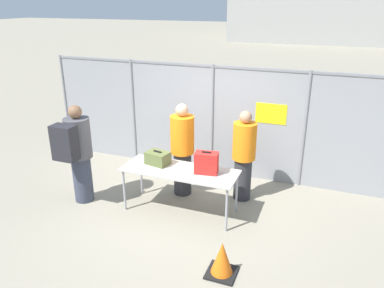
{
  "coord_description": "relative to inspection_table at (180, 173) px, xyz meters",
  "views": [
    {
      "loc": [
        2.28,
        -5.24,
        3.49
      ],
      "look_at": [
        0.0,
        0.66,
        1.05
      ],
      "focal_mm": 35.0,
      "sensor_mm": 36.0,
      "label": 1
    }
  ],
  "objects": [
    {
      "name": "inspection_table",
      "position": [
        0.0,
        0.0,
        0.0
      ],
      "size": [
        1.98,
        0.74,
        0.8
      ],
      "color": "#B2B2AD",
      "rests_on": "ground_plane"
    },
    {
      "name": "utility_trailer",
      "position": [
        2.62,
        4.26,
        -0.36
      ],
      "size": [
        4.34,
        1.85,
        0.64
      ],
      "color": "silver",
      "rests_on": "ground_plane"
    },
    {
      "name": "fence_section",
      "position": [
        -0.0,
        1.78,
        0.46
      ],
      "size": [
        7.5,
        0.07,
        2.3
      ],
      "color": "gray",
      "rests_on": "ground_plane"
    },
    {
      "name": "traveler_hooded",
      "position": [
        -1.82,
        -0.34,
        0.27
      ],
      "size": [
        0.45,
        0.7,
        1.82
      ],
      "rotation": [
        0.0,
        0.0,
        0.42
      ],
      "color": "#383D4C",
      "rests_on": "ground_plane"
    },
    {
      "name": "traffic_cone",
      "position": [
        1.16,
        -1.31,
        -0.51
      ],
      "size": [
        0.4,
        0.4,
        0.5
      ],
      "color": "black",
      "rests_on": "ground_plane"
    },
    {
      "name": "security_worker_near",
      "position": [
        -0.21,
        0.63,
        0.18
      ],
      "size": [
        0.44,
        0.44,
        1.77
      ],
      "rotation": [
        0.0,
        0.0,
        3.39
      ],
      "color": "#2D2D33",
      "rests_on": "ground_plane"
    },
    {
      "name": "suitcase_olive",
      "position": [
        -0.46,
        0.09,
        0.17
      ],
      "size": [
        0.44,
        0.35,
        0.25
      ],
      "color": "#566033",
      "rests_on": "inspection_table"
    },
    {
      "name": "ground_plane",
      "position": [
        -0.01,
        -0.06,
        -0.74
      ],
      "size": [
        120.0,
        120.0,
        0.0
      ],
      "primitive_type": "plane",
      "color": "gray"
    },
    {
      "name": "security_worker_far",
      "position": [
        0.9,
        0.84,
        0.14
      ],
      "size": [
        0.42,
        0.42,
        1.7
      ],
      "rotation": [
        0.0,
        0.0,
        2.68
      ],
      "color": "#2D2D33",
      "rests_on": "ground_plane"
    },
    {
      "name": "suitcase_red",
      "position": [
        0.46,
        0.06,
        0.24
      ],
      "size": [
        0.41,
        0.28,
        0.38
      ],
      "color": "red",
      "rests_on": "inspection_table"
    }
  ]
}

